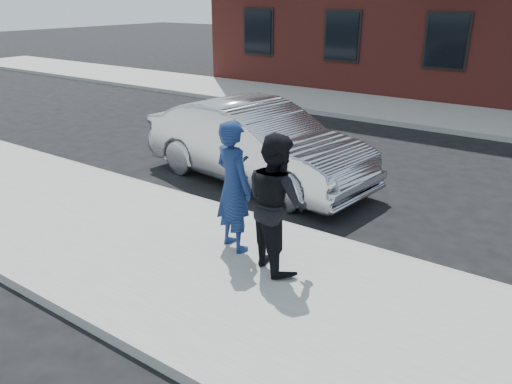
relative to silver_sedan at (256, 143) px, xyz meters
The scene contains 8 objects.
ground 3.39m from the silver_sedan, 76.31° to the right, with size 100.00×100.00×0.00m, color black.
near_sidewalk 3.61m from the silver_sedan, 77.27° to the right, with size 50.00×3.50×0.15m, color gray.
near_curb 1.97m from the silver_sedan, 64.72° to the right, with size 50.00×0.10×0.15m, color #999691.
far_sidewalk 8.12m from the silver_sedan, 84.47° to the left, with size 50.00×3.50×0.15m, color gray.
far_curb 6.34m from the silver_sedan, 82.89° to the left, with size 50.00×0.10×0.15m, color #999691.
silver_sedan is the anchor object (origin of this frame).
man_hoodie 3.21m from the silver_sedan, 60.83° to the right, with size 0.80×0.65×1.91m.
man_peacoat 3.74m from the silver_sedan, 51.05° to the right, with size 1.13×1.05×1.87m.
Camera 1 is at (4.79, -4.78, 3.60)m, focal length 35.00 mm.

